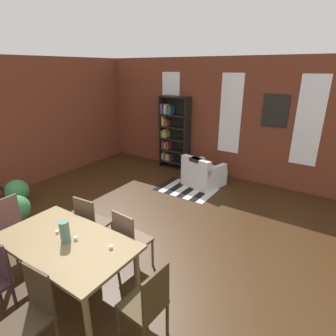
{
  "coord_description": "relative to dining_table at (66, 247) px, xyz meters",
  "views": [
    {
      "loc": [
        2.47,
        -1.94,
        2.72
      ],
      "look_at": [
        -0.17,
        2.0,
        0.96
      ],
      "focal_mm": 29.14,
      "sensor_mm": 36.0,
      "label": 1
    }
  ],
  "objects": [
    {
      "name": "potted_plant_by_shelf",
      "position": [
        -1.98,
        0.42,
        -0.31
      ],
      "size": [
        0.45,
        0.45,
        0.63
      ],
      "color": "#333338",
      "rests_on": "ground"
    },
    {
      "name": "tealight_candle_2",
      "position": [
        -0.22,
        0.05,
        0.1
      ],
      "size": [
        0.04,
        0.04,
        0.03
      ],
      "primitive_type": "cylinder",
      "color": "silver",
      "rests_on": "dining_table"
    },
    {
      "name": "window_pane_2",
      "position": [
        1.86,
        4.85,
        0.96
      ],
      "size": [
        0.55,
        0.02,
        1.93
      ],
      "primitive_type": "cube",
      "color": "white"
    },
    {
      "name": "dining_chair_far_left",
      "position": [
        -0.39,
        0.71,
        -0.16
      ],
      "size": [
        0.43,
        0.43,
        0.95
      ],
      "color": "#4D3D2A",
      "rests_on": "ground"
    },
    {
      "name": "dining_chair_head_right",
      "position": [
        1.25,
        -0.0,
        -0.16
      ],
      "size": [
        0.43,
        0.43,
        0.95
      ],
      "color": "#342812",
      "rests_on": "ground"
    },
    {
      "name": "dining_chair_head_left",
      "position": [
        -1.25,
        -0.0,
        -0.16
      ],
      "size": [
        0.42,
        0.42,
        0.95
      ],
      "color": "brown",
      "rests_on": "ground"
    },
    {
      "name": "dining_table",
      "position": [
        0.0,
        0.0,
        0.0
      ],
      "size": [
        1.75,
        0.97,
        0.76
      ],
      "color": "brown",
      "rests_on": "ground"
    },
    {
      "name": "dining_chair_far_right",
      "position": [
        0.39,
        0.71,
        -0.16
      ],
      "size": [
        0.43,
        0.43,
        0.95
      ],
      "color": "brown",
      "rests_on": "ground"
    },
    {
      "name": "tealight_candle_0",
      "position": [
        0.09,
        0.08,
        0.11
      ],
      "size": [
        0.04,
        0.04,
        0.04
      ],
      "primitive_type": "cylinder",
      "color": "silver",
      "rests_on": "dining_table"
    },
    {
      "name": "vase_on_table",
      "position": [
        0.01,
        0.0,
        0.22
      ],
      "size": [
        0.12,
        0.12,
        0.27
      ],
      "primitive_type": "cylinder",
      "color": "#4C7266",
      "rests_on": "dining_table"
    },
    {
      "name": "window_pane_1",
      "position": [
        0.1,
        4.85,
        0.96
      ],
      "size": [
        0.55,
        0.02,
        1.93
      ],
      "primitive_type": "cube",
      "color": "white"
    },
    {
      "name": "dining_chair_near_right",
      "position": [
        0.39,
        -0.71,
        -0.16
      ],
      "size": [
        0.42,
        0.42,
        0.95
      ],
      "color": "#312518",
      "rests_on": "ground"
    },
    {
      "name": "back_wall_brick",
      "position": [
        0.1,
        4.92,
        0.81
      ],
      "size": [
        8.53,
        0.12,
        2.97
      ],
      "primitive_type": "cube",
      "color": "brown",
      "rests_on": "ground"
    },
    {
      "name": "ground_plane",
      "position": [
        0.1,
        0.32,
        -0.67
      ],
      "size": [
        11.79,
        11.79,
        0.0
      ],
      "primitive_type": "plane",
      "color": "#372210"
    },
    {
      "name": "striped_rug",
      "position": [
        -0.34,
        3.5,
        -0.67
      ],
      "size": [
        1.33,
        0.91,
        0.01
      ],
      "color": "black",
      "rests_on": "ground"
    },
    {
      "name": "armchair_white",
      "position": [
        -0.14,
        3.96,
        -0.39
      ],
      "size": [
        0.96,
        0.96,
        0.75
      ],
      "color": "silver",
      "rests_on": "ground"
    },
    {
      "name": "tealight_candle_1",
      "position": [
        0.56,
        0.2,
        0.1
      ],
      "size": [
        0.04,
        0.04,
        0.04
      ],
      "primitive_type": "cylinder",
      "color": "silver",
      "rests_on": "dining_table"
    },
    {
      "name": "framed_picture",
      "position": [
        1.15,
        4.84,
        1.13
      ],
      "size": [
        0.56,
        0.03,
        0.72
      ],
      "primitive_type": "cube",
      "color": "black"
    },
    {
      "name": "potted_plant_corner",
      "position": [
        -2.84,
        0.88,
        -0.37
      ],
      "size": [
        0.47,
        0.47,
        0.57
      ],
      "color": "#9E6042",
      "rests_on": "ground"
    },
    {
      "name": "bookshelf_tall",
      "position": [
        -1.47,
        4.67,
        0.33
      ],
      "size": [
        0.85,
        0.32,
        2.0
      ],
      "color": "black",
      "rests_on": "ground"
    },
    {
      "name": "window_pane_0",
      "position": [
        -1.66,
        4.85,
        0.96
      ],
      "size": [
        0.55,
        0.02,
        1.93
      ],
      "primitive_type": "cube",
      "color": "white"
    }
  ]
}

